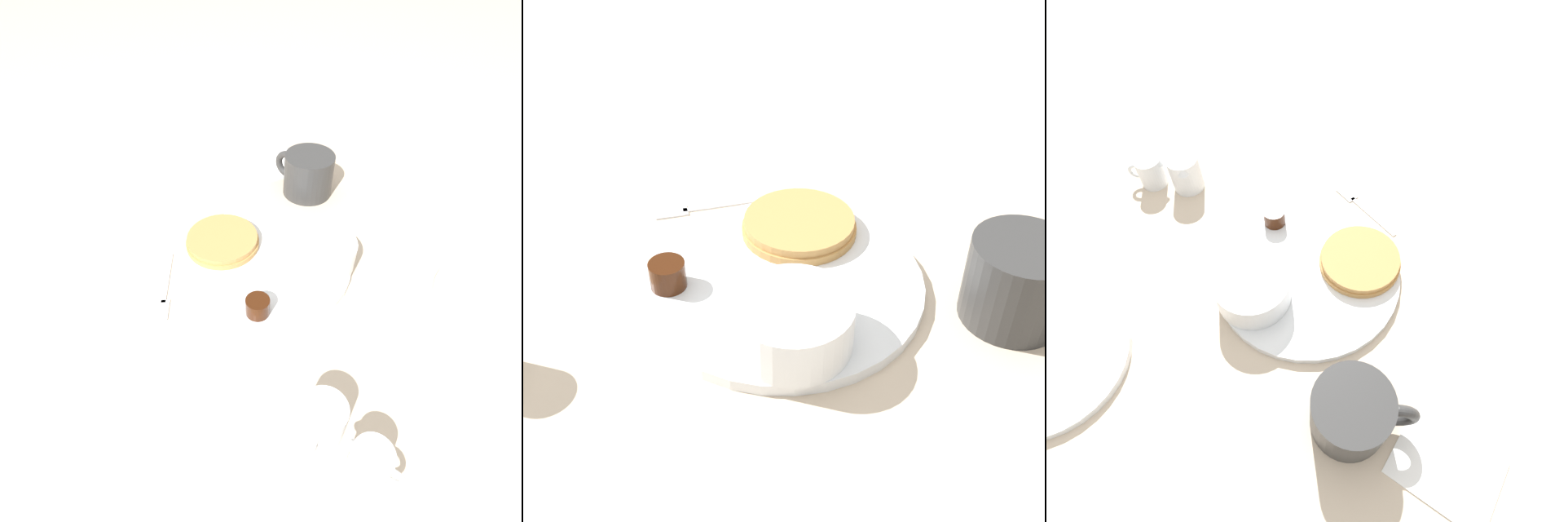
% 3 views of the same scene
% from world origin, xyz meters
% --- Properties ---
extents(ground_plane, '(4.00, 4.00, 0.00)m').
position_xyz_m(ground_plane, '(0.00, 0.00, 0.00)').
color(ground_plane, '#C6B299').
extents(plate, '(0.28, 0.28, 0.01)m').
position_xyz_m(plate, '(0.00, 0.00, 0.01)').
color(plate, white).
rests_on(plate, ground_plane).
extents(pancake_stack, '(0.12, 0.12, 0.02)m').
position_xyz_m(pancake_stack, '(0.04, 0.07, 0.02)').
color(pancake_stack, '#B78447').
rests_on(pancake_stack, plate).
extents(bowl, '(0.11, 0.11, 0.05)m').
position_xyz_m(bowl, '(-0.02, -0.09, 0.04)').
color(bowl, white).
rests_on(bowl, plate).
extents(syrup_cup, '(0.04, 0.04, 0.03)m').
position_xyz_m(syrup_cup, '(-0.11, 0.02, 0.03)').
color(syrup_cup, '#38190A').
rests_on(syrup_cup, plate).
extents(butter_ramekin, '(0.04, 0.04, 0.04)m').
position_xyz_m(butter_ramekin, '(-0.04, -0.10, 0.03)').
color(butter_ramekin, white).
rests_on(butter_ramekin, plate).
extents(coffee_mug, '(0.11, 0.11, 0.08)m').
position_xyz_m(coffee_mug, '(0.20, -0.09, 0.04)').
color(coffee_mug, '#333333').
rests_on(coffee_mug, ground_plane).
extents(fork, '(0.14, 0.02, 0.00)m').
position_xyz_m(fork, '(-0.06, 0.16, 0.00)').
color(fork, silver).
rests_on(fork, ground_plane).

